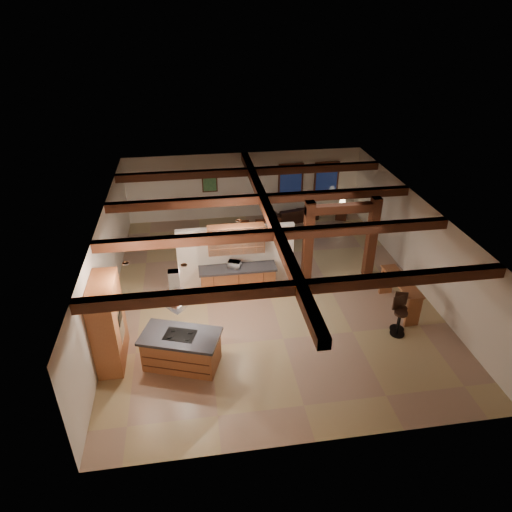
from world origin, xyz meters
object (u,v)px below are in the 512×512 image
at_px(kitchen_island, 181,349).
at_px(bar_counter, 400,290).
at_px(sofa, 294,214).
at_px(dining_table, 262,241).

bearing_deg(kitchen_island, bar_counter, 12.97).
height_order(kitchen_island, sofa, kitchen_island).
bearing_deg(sofa, bar_counter, 91.84).
bearing_deg(bar_counter, dining_table, 128.60).
height_order(kitchen_island, bar_counter, bar_counter).
relative_size(kitchen_island, sofa, 1.10).
distance_m(dining_table, sofa, 3.00).
height_order(kitchen_island, dining_table, kitchen_island).
xyz_separation_m(kitchen_island, dining_table, (3.11, 6.02, -0.19)).
distance_m(dining_table, bar_counter, 5.74).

